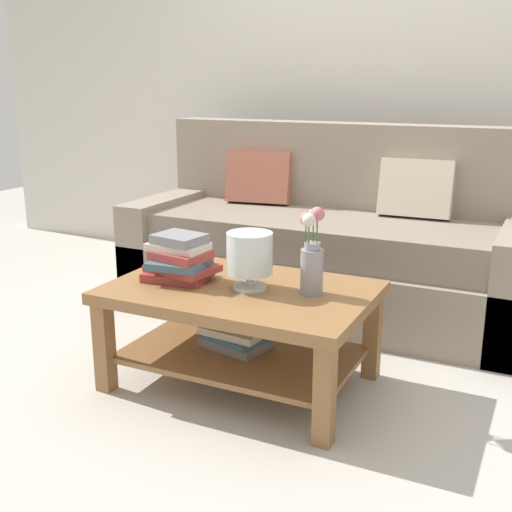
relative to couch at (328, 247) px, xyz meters
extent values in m
plane|color=#B7B2A8|center=(0.04, -0.83, -0.36)|extent=(10.00, 10.00, 0.00)
cube|color=beige|center=(0.04, 0.82, 0.99)|extent=(6.40, 0.12, 2.70)
cube|color=gray|center=(0.00, -0.07, -0.18)|extent=(2.29, 0.90, 0.36)
cube|color=gray|center=(0.00, -0.10, 0.10)|extent=(2.05, 0.74, 0.20)
cube|color=gray|center=(0.00, 0.28, 0.35)|extent=(2.29, 0.20, 0.70)
cube|color=gray|center=(-1.04, -0.07, -0.06)|extent=(0.20, 0.90, 0.60)
cube|color=#B26651|center=(-0.51, 0.14, 0.36)|extent=(0.42, 0.24, 0.34)
cube|color=beige|center=(0.46, 0.14, 0.36)|extent=(0.41, 0.20, 0.34)
cube|color=olive|center=(0.00, -1.12, 0.06)|extent=(1.11, 0.73, 0.05)
cube|color=olive|center=(-0.50, -1.43, -0.16)|extent=(0.07, 0.07, 0.40)
cube|color=olive|center=(0.50, -1.43, -0.16)|extent=(0.07, 0.07, 0.40)
cube|color=olive|center=(-0.50, -0.81, -0.16)|extent=(0.07, 0.07, 0.40)
cube|color=olive|center=(0.50, -0.81, -0.16)|extent=(0.07, 0.07, 0.40)
cube|color=olive|center=(0.00, -1.12, -0.22)|extent=(0.99, 0.61, 0.02)
cube|color=slate|center=(-0.04, -1.08, -0.19)|extent=(0.32, 0.25, 0.04)
cube|color=#3D6075|center=(-0.04, -1.09, -0.16)|extent=(0.32, 0.27, 0.03)
cube|color=beige|center=(-0.04, -1.09, -0.13)|extent=(0.30, 0.23, 0.03)
cube|color=#993833|center=(-0.30, -1.15, 0.11)|extent=(0.30, 0.24, 0.04)
cube|color=#993833|center=(-0.28, -1.14, 0.14)|extent=(0.31, 0.26, 0.03)
cube|color=#3D6075|center=(-0.27, -1.17, 0.17)|extent=(0.25, 0.24, 0.03)
cube|color=#993833|center=(-0.27, -1.16, 0.20)|extent=(0.26, 0.21, 0.04)
cube|color=beige|center=(-0.29, -1.15, 0.24)|extent=(0.26, 0.18, 0.03)
cube|color=slate|center=(-0.28, -1.15, 0.27)|extent=(0.23, 0.20, 0.04)
cylinder|color=silver|center=(0.05, -1.12, 0.09)|extent=(0.15, 0.15, 0.02)
cylinder|color=silver|center=(0.05, -1.12, 0.13)|extent=(0.04, 0.04, 0.05)
cylinder|color=silver|center=(0.05, -1.12, 0.24)|extent=(0.20, 0.20, 0.17)
sphere|color=beige|center=(0.02, -1.12, 0.21)|extent=(0.05, 0.05, 0.05)
sphere|color=#2D333D|center=(0.08, -1.11, 0.21)|extent=(0.05, 0.05, 0.05)
cylinder|color=gray|center=(0.31, -1.08, 0.18)|extent=(0.09, 0.09, 0.19)
cylinder|color=gray|center=(0.31, -1.08, 0.29)|extent=(0.07, 0.07, 0.03)
cylinder|color=#426638|center=(0.32, -1.07, 0.36)|extent=(0.01, 0.01, 0.10)
sphere|color=#C66B7A|center=(0.32, -1.07, 0.42)|extent=(0.06, 0.06, 0.06)
cylinder|color=#426638|center=(0.30, -1.05, 0.36)|extent=(0.01, 0.01, 0.10)
sphere|color=gold|center=(0.30, -1.05, 0.42)|extent=(0.04, 0.04, 0.04)
cylinder|color=#426638|center=(0.28, -1.08, 0.35)|extent=(0.01, 0.01, 0.08)
sphere|color=#C66B7A|center=(0.28, -1.08, 0.40)|extent=(0.05, 0.05, 0.05)
cylinder|color=#426638|center=(0.30, -1.12, 0.35)|extent=(0.01, 0.01, 0.08)
sphere|color=silver|center=(0.30, -1.12, 0.41)|extent=(0.05, 0.05, 0.05)
camera|label=1|loc=(1.20, -3.44, 0.94)|focal=44.86mm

